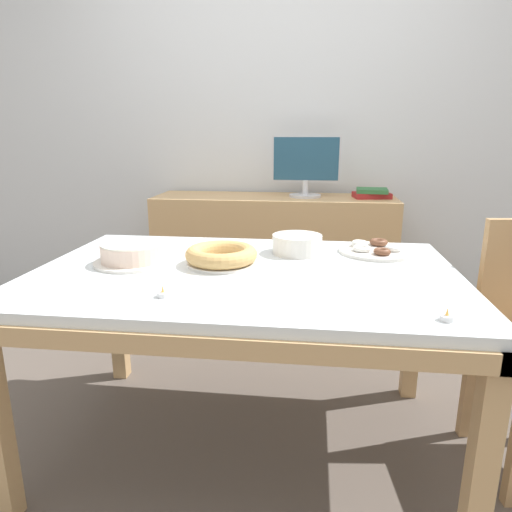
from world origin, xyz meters
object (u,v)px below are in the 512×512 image
Objects in this scene: cake_golden_bundt at (221,256)px; pastry_platter at (376,250)px; cake_chocolate_round at (132,254)px; tealight_near_cakes at (317,244)px; computer_monitor at (306,166)px; plate_stack at (297,244)px; book_stack at (372,193)px; tealight_left_edge at (447,317)px; tealight_right_edge at (163,294)px.

cake_golden_bundt is 0.88× the size of pastry_platter.
tealight_near_cakes is (0.72, 0.38, -0.03)m from cake_chocolate_round.
plate_stack is at bearing -90.64° from computer_monitor.
pastry_platter is 0.34m from plate_stack.
plate_stack is at bearing 36.73° from cake_golden_bundt.
book_stack reaches higher than plate_stack.
tealight_left_edge is 0.83m from tealight_right_edge.
tealight_near_cakes is at bearing 43.60° from cake_golden_bundt.
tealight_right_edge is at bearing -123.24° from tealight_near_cakes.
cake_golden_bundt is at bearing -143.27° from plate_stack.
pastry_platter is 7.94× the size of tealight_right_edge.
book_stack is 5.91× the size of tealight_near_cakes.
computer_monitor reaches higher than cake_chocolate_round.
computer_monitor is at bearing 94.80° from tealight_near_cakes.
cake_chocolate_round reaches higher than cake_golden_bundt.
cake_golden_bundt reaches higher than pastry_platter.
tealight_left_edge is (0.42, -1.69, -0.29)m from computer_monitor.
tealight_right_edge is at bearing -106.17° from cake_golden_bundt.
tealight_left_edge is (0.71, -0.46, -0.03)m from cake_golden_bundt.
plate_stack reaches higher than tealight_left_edge.
book_stack is 1.64m from cake_chocolate_round.
cake_chocolate_round reaches higher than tealight_near_cakes.
tealight_left_edge is (0.43, -0.68, -0.03)m from plate_stack.
computer_monitor is 10.60× the size of tealight_near_cakes.
plate_stack is (-0.42, -1.01, -0.10)m from book_stack.
cake_chocolate_round is at bearing 157.61° from tealight_left_edge.
computer_monitor is 2.02× the size of plate_stack.
plate_stack is 0.71m from tealight_right_edge.
plate_stack is 5.25× the size of tealight_left_edge.
plate_stack is 5.25× the size of tealight_right_edge.
book_stack is at bearing 84.83° from pastry_platter.
tealight_near_cakes is (0.07, -0.87, -0.29)m from computer_monitor.
tealight_near_cakes is 1.00× the size of tealight_right_edge.
tealight_right_edge is (-0.40, -1.60, -0.29)m from computer_monitor.
plate_stack reaches higher than tealight_right_edge.
computer_monitor reaches higher than tealight_near_cakes.
tealight_near_cakes is at bearing 58.70° from plate_stack.
pastry_platter is at bearing -95.17° from book_stack.
computer_monitor is at bearing 89.36° from plate_stack.
pastry_platter is at bearing -18.86° from tealight_near_cakes.
cake_chocolate_round is 1.06× the size of cake_golden_bundt.
book_stack is at bearing 63.01° from tealight_right_edge.
cake_chocolate_round is 0.43m from tealight_right_edge.
book_stack is at bearing 0.19° from computer_monitor.
pastry_platter is at bearing 41.44° from tealight_right_edge.
computer_monitor is 1.33× the size of pastry_platter.
computer_monitor is 0.92m from tealight_near_cakes.
tealight_right_edge is (0.24, -0.35, -0.03)m from cake_chocolate_round.
cake_chocolate_round is 0.35m from cake_golden_bundt.
cake_golden_bundt is at bearing -136.40° from tealight_near_cakes.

